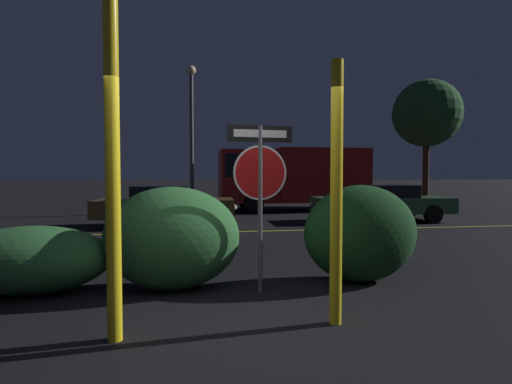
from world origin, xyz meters
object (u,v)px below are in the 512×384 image
at_px(hedge_bush_2, 172,238).
at_px(delivery_truck, 289,175).
at_px(tree_0, 427,114).
at_px(yellow_pole_right, 336,193).
at_px(street_lamp, 192,123).
at_px(passing_car_2, 165,205).
at_px(hedge_bush_3, 360,233).
at_px(yellow_pole_left, 113,170).
at_px(hedge_bush_1, 32,260).
at_px(passing_car_3, 382,202).
at_px(stop_sign, 260,174).

relative_size(hedge_bush_2, delivery_truck, 0.28).
bearing_deg(tree_0, yellow_pole_right, -124.43).
bearing_deg(street_lamp, passing_car_2, -100.78).
relative_size(yellow_pole_right, passing_car_2, 0.64).
bearing_deg(hedge_bush_3, hedge_bush_2, 179.97).
relative_size(hedge_bush_3, street_lamp, 0.28).
bearing_deg(tree_0, delivery_truck, -167.19).
bearing_deg(delivery_truck, yellow_pole_right, 167.99).
distance_m(yellow_pole_left, passing_car_2, 8.82).
bearing_deg(hedge_bush_1, yellow_pole_left, -51.65).
distance_m(passing_car_2, street_lamp, 5.28).
relative_size(hedge_bush_2, passing_car_2, 0.43).
relative_size(yellow_pole_right, tree_0, 0.43).
xyz_separation_m(yellow_pole_left, tree_0, (12.67, 15.31, 3.14)).
distance_m(hedge_bush_1, passing_car_3, 11.17).
relative_size(stop_sign, delivery_truck, 0.34).
xyz_separation_m(hedge_bush_2, street_lamp, (0.18, 11.31, 3.03)).
xyz_separation_m(hedge_bush_2, passing_car_3, (6.68, 7.31, -0.07)).
height_order(yellow_pole_left, passing_car_3, yellow_pole_left).
distance_m(hedge_bush_2, passing_car_2, 7.13).
bearing_deg(passing_car_3, yellow_pole_left, 143.39).
bearing_deg(hedge_bush_1, street_lamp, 79.69).
height_order(hedge_bush_1, hedge_bush_3, hedge_bush_3).
height_order(stop_sign, delivery_truck, delivery_truck).
distance_m(hedge_bush_1, passing_car_2, 7.11).
relative_size(yellow_pole_right, hedge_bush_3, 1.63).
bearing_deg(street_lamp, stop_sign, -85.10).
relative_size(hedge_bush_3, passing_car_3, 0.36).
xyz_separation_m(hedge_bush_2, delivery_truck, (4.48, 11.89, 0.88)).
bearing_deg(yellow_pole_left, tree_0, 50.39).
bearing_deg(tree_0, stop_sign, -128.33).
xyz_separation_m(stop_sign, yellow_pole_left, (-1.63, -1.35, 0.03)).
distance_m(hedge_bush_3, delivery_truck, 12.05).
bearing_deg(yellow_pole_right, hedge_bush_3, 58.69).
distance_m(yellow_pole_right, tree_0, 18.75).
distance_m(hedge_bush_1, delivery_truck, 13.43).
relative_size(passing_car_3, street_lamp, 0.77).
distance_m(stop_sign, passing_car_3, 9.45).
relative_size(passing_car_2, passing_car_3, 0.91).
distance_m(delivery_truck, tree_0, 8.54).
height_order(hedge_bush_2, delivery_truck, delivery_truck).
bearing_deg(yellow_pole_left, hedge_bush_2, 74.77).
bearing_deg(yellow_pole_left, stop_sign, 39.63).
bearing_deg(yellow_pole_right, delivery_truck, 78.68).
xyz_separation_m(stop_sign, tree_0, (11.04, 13.96, 3.17)).
height_order(passing_car_2, delivery_truck, delivery_truck).
xyz_separation_m(delivery_truck, tree_0, (7.73, 1.76, 3.18)).
xyz_separation_m(stop_sign, yellow_pole_right, (0.61, -1.25, -0.21)).
xyz_separation_m(stop_sign, hedge_bush_1, (-3.03, 0.42, -1.15)).
relative_size(hedge_bush_1, street_lamp, 0.34).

